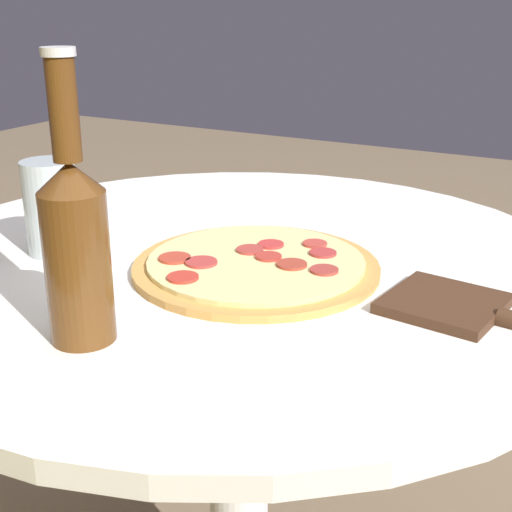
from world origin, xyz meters
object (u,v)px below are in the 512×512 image
Objects in this scene: beer_bottle at (76,241)px; pizza_paddle at (480,313)px; pizza at (256,265)px; drinking_glass at (51,208)px.

beer_bottle is 0.43m from pizza_paddle.
drinking_glass reaches higher than pizza.
beer_bottle reaches higher than pizza.
pizza_paddle is (-0.28, 0.00, -0.00)m from pizza.
pizza is at bearing -165.32° from drinking_glass.
pizza_paddle is at bearing 179.22° from pizza.
drinking_glass is (0.21, -0.18, -0.04)m from beer_bottle.
pizza_paddle is at bearing -144.26° from beer_bottle.
beer_bottle reaches higher than drinking_glass.
pizza is 0.29m from drinking_glass.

